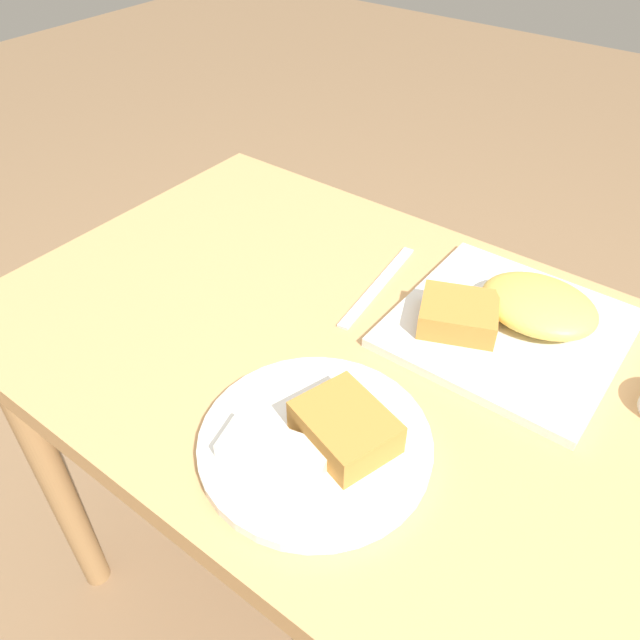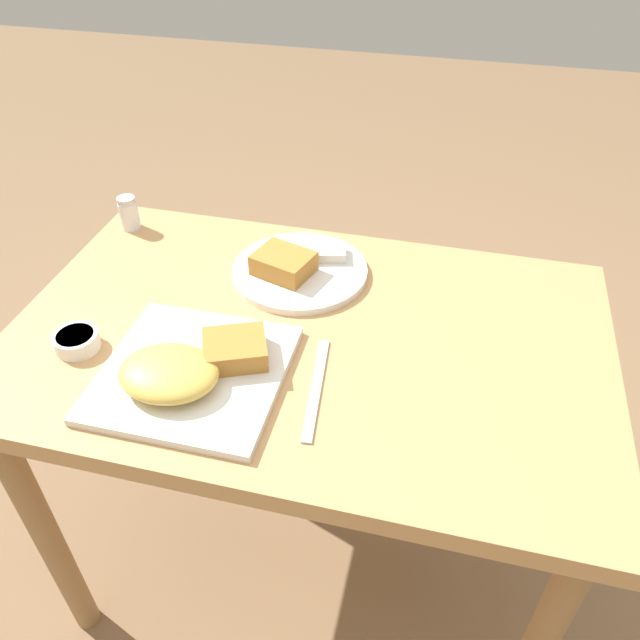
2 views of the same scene
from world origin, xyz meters
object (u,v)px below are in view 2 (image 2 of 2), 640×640
plate_square_near (190,370)px  plate_oval_far (297,268)px  sauce_ramekin (76,341)px  butter_knife (316,388)px  salt_shaker (129,215)px

plate_square_near → plate_oval_far: size_ratio=1.09×
plate_square_near → sauce_ramekin: plate_square_near is taller
plate_square_near → butter_knife: 0.20m
plate_square_near → salt_shaker: bearing=127.5°
sauce_ramekin → salt_shaker: (-0.09, 0.37, 0.02)m
plate_oval_far → salt_shaker: (-0.39, 0.08, 0.02)m
sauce_ramekin → butter_knife: (0.41, 0.00, -0.01)m
sauce_ramekin → butter_knife: size_ratio=0.34×
plate_square_near → salt_shaker: (-0.30, 0.40, 0.01)m
plate_square_near → sauce_ramekin: (-0.21, 0.03, -0.01)m
plate_square_near → butter_knife: plate_square_near is taller
plate_square_near → sauce_ramekin: bearing=173.3°
plate_square_near → butter_knife: size_ratio=1.29×
sauce_ramekin → butter_knife: 0.41m
salt_shaker → butter_knife: bearing=-36.4°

